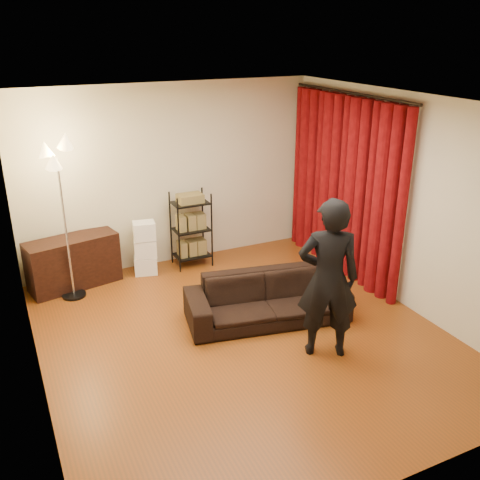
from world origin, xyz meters
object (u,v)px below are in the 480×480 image
sofa (267,299)px  media_cabinet (73,262)px  wire_shelf (191,229)px  storage_boxes (145,248)px  person (328,279)px  floor_lamp (65,223)px

sofa → media_cabinet: bearing=145.9°
sofa → wire_shelf: size_ratio=1.72×
sofa → wire_shelf: 2.00m
storage_boxes → wire_shelf: 0.75m
person → sofa: bearing=-48.8°
floor_lamp → person: bearing=-48.1°
floor_lamp → sofa: bearing=-39.0°
storage_boxes → sofa: bearing=-63.5°
person → media_cabinet: 3.71m
wire_shelf → sofa: bearing=-75.1°
storage_boxes → person: bearing=-67.0°
media_cabinet → wire_shelf: 1.76m
floor_lamp → storage_boxes: bearing=14.3°
person → storage_boxes: 3.15m
media_cabinet → floor_lamp: floor_lamp is taller
sofa → person: person is taller
sofa → person: size_ratio=1.09×
media_cabinet → storage_boxes: (1.02, -0.04, 0.05)m
person → floor_lamp: (-2.31, 2.58, 0.15)m
sofa → floor_lamp: size_ratio=0.94×
person → floor_lamp: bearing=-21.8°
storage_boxes → floor_lamp: 1.31m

